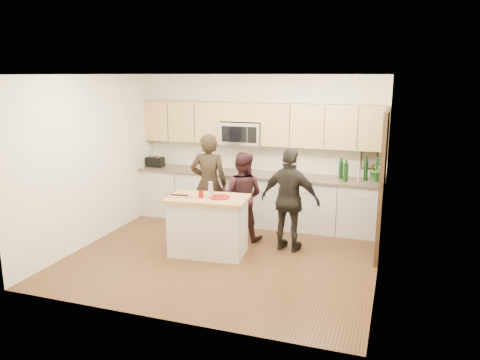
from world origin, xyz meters
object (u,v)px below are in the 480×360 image
(island, at_px, (208,225))
(toaster, at_px, (155,162))
(woman_center, at_px, (242,196))
(woman_right, at_px, (290,200))
(woman_left, at_px, (209,184))

(island, distance_m, toaster, 2.51)
(woman_center, bearing_deg, toaster, -22.34)
(woman_right, bearing_deg, toaster, -12.53)
(woman_left, bearing_deg, toaster, -40.48)
(woman_left, distance_m, woman_center, 0.67)
(island, relative_size, woman_right, 0.78)
(toaster, xyz_separation_m, woman_right, (2.94, -1.11, -0.22))
(island, height_order, woman_right, woman_right)
(woman_center, distance_m, woman_right, 0.91)
(woman_center, bearing_deg, woman_right, 163.15)
(island, bearing_deg, woman_center, 65.99)
(woman_left, bearing_deg, woman_right, 151.65)
(island, xyz_separation_m, woman_left, (-0.37, 0.94, 0.41))
(woman_left, height_order, woman_right, woman_left)
(woman_left, xyz_separation_m, woman_center, (0.65, -0.13, -0.13))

